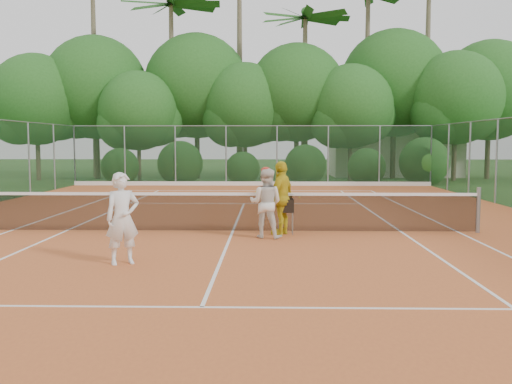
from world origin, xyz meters
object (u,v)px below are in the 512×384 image
player_white (122,218)px  player_yellow (282,198)px  ball_hopper (286,206)px  player_center_grp (266,203)px

player_white → player_yellow: size_ratio=0.95×
player_white → ball_hopper: (3.01, 3.40, -0.16)m
player_white → player_center_grp: bearing=20.0°
ball_hopper → player_center_grp: bearing=-125.1°
player_center_grp → ball_hopper: (0.46, 0.52, -0.13)m
player_center_grp → ball_hopper: player_center_grp is taller
player_yellow → player_center_grp: bearing=-11.4°
ball_hopper → player_yellow: bearing=-147.6°
player_white → player_center_grp: player_white is taller
player_white → player_yellow: bearing=20.5°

